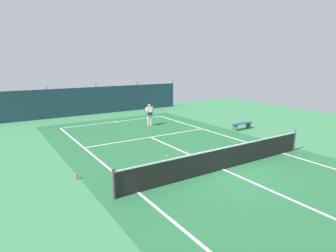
# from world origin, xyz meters

# --- Properties ---
(ground_plane) EXTENTS (36.00, 36.00, 0.00)m
(ground_plane) POSITION_xyz_m (0.00, 0.00, 0.00)
(ground_plane) COLOR #387A4C
(court_surface) EXTENTS (11.02, 26.60, 0.01)m
(court_surface) POSITION_xyz_m (0.00, 0.00, 0.00)
(court_surface) COLOR #236038
(court_surface) RESTS_ON ground
(tennis_net) EXTENTS (10.12, 0.10, 1.10)m
(tennis_net) POSITION_xyz_m (0.00, 0.00, 0.51)
(tennis_net) COLOR black
(tennis_net) RESTS_ON ground
(back_fence) EXTENTS (16.30, 0.98, 2.70)m
(back_fence) POSITION_xyz_m (-0.00, 16.51, 0.67)
(back_fence) COLOR #1E3D4C
(back_fence) RESTS_ON ground
(tennis_player) EXTENTS (0.82, 0.67, 1.64)m
(tennis_player) POSITION_xyz_m (1.57, 9.33, 0.96)
(tennis_player) COLOR beige
(tennis_player) RESTS_ON ground
(tennis_ball_near_player) EXTENTS (0.07, 0.07, 0.07)m
(tennis_ball_near_player) POSITION_xyz_m (-1.05, 2.82, 0.03)
(tennis_ball_near_player) COLOR #CCDB33
(tennis_ball_near_player) RESTS_ON ground
(tennis_ball_midcourt) EXTENTS (0.07, 0.07, 0.07)m
(tennis_ball_midcourt) POSITION_xyz_m (-3.76, 9.01, 0.03)
(tennis_ball_midcourt) COLOR #CCDB33
(tennis_ball_midcourt) RESTS_ON ground
(tennis_ball_by_sideline) EXTENTS (0.07, 0.07, 0.07)m
(tennis_ball_by_sideline) POSITION_xyz_m (1.58, 7.82, 0.03)
(tennis_ball_by_sideline) COLOR #CCDB33
(tennis_ball_by_sideline) RESTS_ON ground
(parked_car) EXTENTS (2.26, 4.32, 1.68)m
(parked_car) POSITION_xyz_m (-1.47, 19.47, 0.84)
(parked_car) COLOR navy
(parked_car) RESTS_ON ground
(courtside_bench) EXTENTS (1.60, 0.40, 0.49)m
(courtside_bench) POSITION_xyz_m (6.31, 4.83, 0.37)
(courtside_bench) COLOR #335184
(courtside_bench) RESTS_ON ground
(water_bottle) EXTENTS (0.08, 0.08, 0.24)m
(water_bottle) POSITION_xyz_m (-5.61, 2.38, 0.12)
(water_bottle) COLOR #D84C38
(water_bottle) RESTS_ON ground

